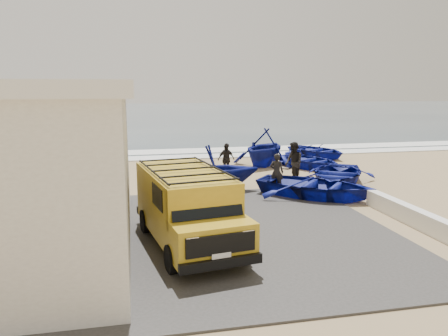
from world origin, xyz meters
TOP-DOWN VIEW (x-y plane):
  - ground at (0.00, 0.00)m, footprint 160.00×160.00m
  - slab at (-2.00, -2.00)m, footprint 12.00×10.00m
  - ocean at (0.00, 56.00)m, footprint 180.00×88.00m
  - surf_line at (0.00, 12.00)m, footprint 180.00×1.60m
  - surf_wash at (0.00, 14.50)m, footprint 180.00×2.20m
  - parapet at (5.00, -3.00)m, footprint 0.35×6.00m
  - van at (-1.99, -2.65)m, footprint 2.62×5.04m
  - boat_near_left at (3.46, 1.38)m, footprint 5.49×5.35m
  - boat_near_right at (5.33, 3.38)m, footprint 4.92×5.23m
  - boat_mid_left at (-0.15, 3.22)m, footprint 3.93×3.51m
  - boat_mid_right at (5.68, 7.23)m, footprint 4.06×4.56m
  - boat_far_left at (3.59, 8.42)m, footprint 4.95×5.04m
  - boat_far_right at (7.50, 10.42)m, footprint 4.14×4.70m
  - fisherman_front at (2.38, 2.82)m, footprint 0.67×0.59m
  - fisherman_middle at (3.57, 4.01)m, footprint 0.76×0.94m
  - fisherman_back at (1.02, 6.23)m, footprint 0.99×0.66m

SIDE VIEW (x-z plane):
  - ground at x=0.00m, z-range 0.00..0.00m
  - ocean at x=0.00m, z-range 0.00..0.01m
  - surf_wash at x=0.00m, z-range 0.00..0.04m
  - slab at x=-2.00m, z-range 0.00..0.05m
  - surf_line at x=0.00m, z-range 0.00..0.06m
  - parapet at x=5.00m, z-range 0.00..0.55m
  - boat_mid_right at x=5.68m, z-range 0.00..0.78m
  - boat_far_right at x=7.50m, z-range 0.00..0.81m
  - boat_near_right at x=5.33m, z-range 0.00..0.88m
  - boat_near_left at x=3.46m, z-range 0.00..0.93m
  - fisherman_front at x=2.38m, z-range 0.00..1.53m
  - fisherman_back at x=1.02m, z-range 0.00..1.56m
  - fisherman_middle at x=3.57m, z-range 0.00..1.82m
  - boat_mid_left at x=-0.15m, z-range 0.00..1.89m
  - boat_far_left at x=3.59m, z-range 0.00..2.01m
  - van at x=-1.99m, z-range 0.08..2.14m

